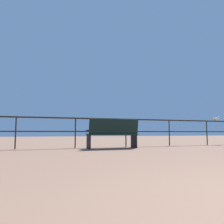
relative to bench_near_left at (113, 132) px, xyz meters
The scene contains 3 objects.
pier_railing 0.77m from the bench_near_left, 105.27° to the left, with size 25.10×0.05×1.06m.
bench_near_left is the anchor object (origin of this frame).
seagull_on_rail 5.24m from the bench_near_left, ahead, with size 0.23×0.39×0.19m.
Camera 1 is at (-2.25, -0.26, 0.54)m, focal length 34.70 mm.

